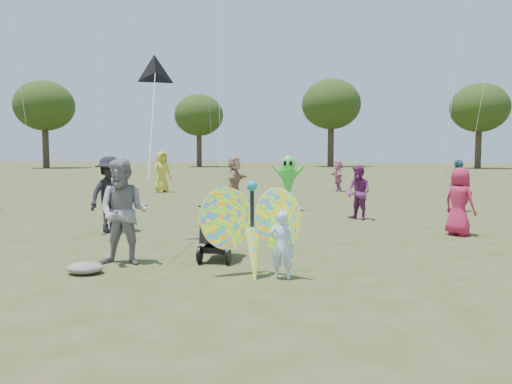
# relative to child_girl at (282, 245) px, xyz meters

# --- Properties ---
(ground) EXTENTS (160.00, 160.00, 0.00)m
(ground) POSITION_rel_child_girl_xyz_m (-0.47, 0.64, -0.50)
(ground) COLOR #51592B
(ground) RESTS_ON ground
(child_girl) EXTENTS (0.37, 0.24, 1.00)m
(child_girl) POSITION_rel_child_girl_xyz_m (0.00, 0.00, 0.00)
(child_girl) COLOR #B4DBFF
(child_girl) RESTS_ON ground
(adult_man) EXTENTS (0.86, 0.67, 1.75)m
(adult_man) POSITION_rel_child_girl_xyz_m (-2.66, 0.59, 0.37)
(adult_man) COLOR gray
(adult_man) RESTS_ON ground
(grey_bag) EXTENTS (0.56, 0.45, 0.18)m
(grey_bag) POSITION_rel_child_girl_xyz_m (-3.01, -0.09, -0.41)
(grey_bag) COLOR slate
(grey_bag) RESTS_ON ground
(crowd_a) EXTENTS (0.84, 0.88, 1.51)m
(crowd_a) POSITION_rel_child_girl_xyz_m (3.59, 4.32, 0.25)
(crowd_a) COLOR #B51C44
(crowd_a) RESTS_ON ground
(crowd_b) EXTENTS (1.08, 1.30, 1.75)m
(crowd_b) POSITION_rel_child_girl_xyz_m (-4.27, 3.71, 0.37)
(crowd_b) COLOR black
(crowd_b) RESTS_ON ground
(crowd_c) EXTENTS (0.93, 0.97, 1.62)m
(crowd_c) POSITION_rel_child_girl_xyz_m (4.75, 8.86, 0.31)
(crowd_c) COLOR #2E6880
(crowd_c) RESTS_ON ground
(crowd_d) EXTENTS (0.73, 1.63, 1.70)m
(crowd_d) POSITION_rel_child_girl_xyz_m (-2.60, 10.66, 0.35)
(crowd_d) COLOR tan
(crowd_d) RESTS_ON ground
(crowd_e) EXTENTS (0.91, 0.92, 1.50)m
(crowd_e) POSITION_rel_child_girl_xyz_m (1.56, 6.64, 0.25)
(crowd_e) COLOR #732667
(crowd_e) RESTS_ON ground
(crowd_g) EXTENTS (1.02, 1.09, 1.88)m
(crowd_g) POSITION_rel_child_girl_xyz_m (-6.73, 14.85, 0.44)
(crowd_g) COLOR gold
(crowd_g) RESTS_ON ground
(crowd_j) EXTENTS (0.72, 1.41, 1.45)m
(crowd_j) POSITION_rel_child_girl_xyz_m (1.29, 16.50, 0.22)
(crowd_j) COLOR #B3668C
(crowd_j) RESTS_ON ground
(jogging_stroller) EXTENTS (0.53, 1.06, 1.09)m
(jogging_stroller) POSITION_rel_child_girl_xyz_m (-1.20, 1.20, 0.11)
(jogging_stroller) COLOR black
(jogging_stroller) RESTS_ON ground
(butterfly_kite) EXTENTS (1.74, 0.75, 1.64)m
(butterfly_kite) POSITION_rel_child_girl_xyz_m (-0.44, 0.06, 0.20)
(butterfly_kite) COLOR red
(butterfly_kite) RESTS_ON ground
(delta_kite_rig) EXTENTS (1.00, 2.36, 2.46)m
(delta_kite_rig) POSITION_rel_child_girl_xyz_m (-2.81, 2.71, 2.94)
(delta_kite_rig) COLOR black
(delta_kite_rig) RESTS_ON ground
(alien_kite) EXTENTS (1.12, 0.69, 1.74)m
(alien_kite) POSITION_rel_child_girl_xyz_m (-0.50, 8.54, 0.47)
(alien_kite) COLOR #33DB39
(alien_kite) RESTS_ON ground
(tree_line) EXTENTS (91.78, 33.60, 10.79)m
(tree_line) POSITION_rel_child_girl_xyz_m (3.20, 45.63, 6.36)
(tree_line) COLOR #3A2D21
(tree_line) RESTS_ON ground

